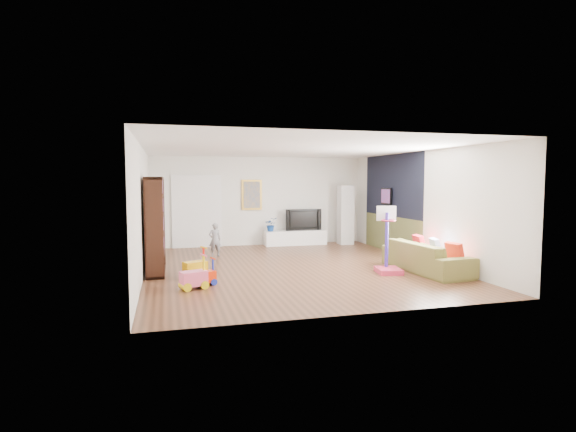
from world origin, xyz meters
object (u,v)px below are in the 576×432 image
object	(u,v)px
bookshelf	(155,225)
sofa	(426,257)
basketball_hoop	(389,240)
media_console	(295,238)

from	to	relation	value
bookshelf	sofa	bearing A→B (deg)	-12.83
bookshelf	sofa	world-z (taller)	bookshelf
bookshelf	sofa	xyz separation A→B (m)	(5.69, -1.39, -0.70)
sofa	bookshelf	bearing A→B (deg)	72.28
basketball_hoop	media_console	bearing A→B (deg)	109.59
bookshelf	basketball_hoop	world-z (taller)	bookshelf
media_console	sofa	world-z (taller)	sofa
bookshelf	basketball_hoop	bearing A→B (deg)	-14.47
sofa	basketball_hoop	size ratio (longest dim) A/B	1.55
media_console	basketball_hoop	size ratio (longest dim) A/B	1.32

